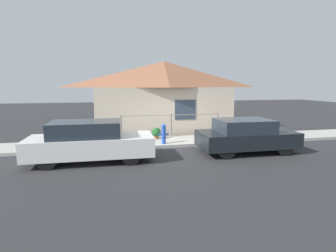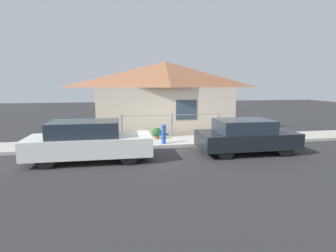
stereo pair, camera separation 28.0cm
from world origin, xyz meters
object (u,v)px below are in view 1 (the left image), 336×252
Objects in this scene: car_left at (90,141)px; potted_plant_near_hydrant at (156,133)px; fire_hydrant at (164,133)px; potted_plant_by_fence at (100,132)px; car_right at (246,136)px; potted_plant_corner at (220,133)px.

car_left reaches higher than potted_plant_near_hydrant.
potted_plant_by_fence is (-2.72, 1.14, -0.04)m from fire_hydrant.
potted_plant_near_hydrant is at bearing 97.25° from fire_hydrant.
car_right reaches higher than potted_plant_near_hydrant.
fire_hydrant is (-2.99, 1.60, -0.09)m from car_right.
car_right is at bearing -25.64° from potted_plant_by_fence.
potted_plant_by_fence is at bearing 176.24° from potted_plant_corner.
potted_plant_by_fence is 5.64m from potted_plant_corner.
potted_plant_by_fence is at bearing 154.98° from car_right.
fire_hydrant is at bearing -165.19° from potted_plant_corner.
potted_plant_by_fence reaches higher than potted_plant_corner.
car_right is 4.37× the size of fire_hydrant.
potted_plant_near_hydrant is at bearing 44.92° from car_left.
car_right is (5.92, -0.00, -0.04)m from car_left.
potted_plant_by_fence is at bearing 157.30° from fire_hydrant.
fire_hydrant is 3.02m from potted_plant_corner.
car_left is 5.94× the size of potted_plant_by_fence.
car_left is at bearing -157.87° from potted_plant_corner.
car_right is 4.15m from potted_plant_near_hydrant.
potted_plant_corner is at bearing 92.74° from car_right.
potted_plant_corner is at bearing 22.96° from car_left.
car_left is 3.34m from fire_hydrant.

